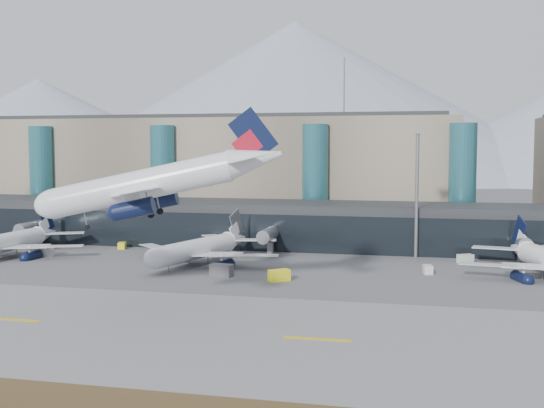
{
  "coord_description": "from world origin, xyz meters",
  "views": [
    {
      "loc": [
        32.26,
        -91.74,
        22.21
      ],
      "look_at": [
        3.76,
        32.0,
        11.72
      ],
      "focal_mm": 45.0,
      "sensor_mm": 36.0,
      "label": 1
    }
  ],
  "objects_px": {
    "veh_c": "(222,270)",
    "veh_h": "(279,275)",
    "lightmast_mid": "(417,187)",
    "veh_b": "(122,246)",
    "jet_parked_left": "(14,236)",
    "veh_d": "(465,259)",
    "hero_jet": "(166,174)",
    "veh_g": "(428,269)",
    "jet_parked_mid": "(205,242)",
    "veh_a": "(47,252)"
  },
  "relations": [
    {
      "from": "veh_c",
      "to": "veh_h",
      "type": "distance_m",
      "value": 10.74
    },
    {
      "from": "lightmast_mid",
      "to": "veh_b",
      "type": "height_order",
      "value": "lightmast_mid"
    },
    {
      "from": "jet_parked_left",
      "to": "veh_d",
      "type": "height_order",
      "value": "jet_parked_left"
    },
    {
      "from": "veh_b",
      "to": "veh_c",
      "type": "height_order",
      "value": "veh_c"
    },
    {
      "from": "hero_jet",
      "to": "veh_g",
      "type": "distance_m",
      "value": 52.59
    },
    {
      "from": "lightmast_mid",
      "to": "veh_c",
      "type": "height_order",
      "value": "lightmast_mid"
    },
    {
      "from": "lightmast_mid",
      "to": "veh_d",
      "type": "xyz_separation_m",
      "value": [
        9.48,
        -4.59,
        -13.57
      ]
    },
    {
      "from": "lightmast_mid",
      "to": "jet_parked_mid",
      "type": "relative_size",
      "value": 0.76
    },
    {
      "from": "lightmast_mid",
      "to": "veh_h",
      "type": "relative_size",
      "value": 7.4
    },
    {
      "from": "veh_c",
      "to": "veh_d",
      "type": "height_order",
      "value": "veh_c"
    },
    {
      "from": "hero_jet",
      "to": "veh_h",
      "type": "relative_size",
      "value": 10.58
    },
    {
      "from": "veh_a",
      "to": "veh_h",
      "type": "bearing_deg",
      "value": -32.83
    },
    {
      "from": "veh_c",
      "to": "jet_parked_left",
      "type": "bearing_deg",
      "value": 175.19
    },
    {
      "from": "veh_c",
      "to": "hero_jet",
      "type": "bearing_deg",
      "value": -81.25
    },
    {
      "from": "jet_parked_left",
      "to": "jet_parked_mid",
      "type": "bearing_deg",
      "value": -87.62
    },
    {
      "from": "jet_parked_left",
      "to": "veh_a",
      "type": "xyz_separation_m",
      "value": [
        7.08,
        0.45,
        -3.23
      ]
    },
    {
      "from": "lightmast_mid",
      "to": "jet_parked_left",
      "type": "bearing_deg",
      "value": -169.08
    },
    {
      "from": "hero_jet",
      "to": "jet_parked_mid",
      "type": "xyz_separation_m",
      "value": [
        -6.8,
        36.65,
        -14.59
      ]
    },
    {
      "from": "jet_parked_left",
      "to": "veh_g",
      "type": "distance_m",
      "value": 83.56
    },
    {
      "from": "veh_h",
      "to": "lightmast_mid",
      "type": "bearing_deg",
      "value": 14.93
    },
    {
      "from": "veh_d",
      "to": "veh_h",
      "type": "xyz_separation_m",
      "value": [
        -31.26,
        -25.41,
        0.11
      ]
    },
    {
      "from": "lightmast_mid",
      "to": "jet_parked_left",
      "type": "height_order",
      "value": "lightmast_mid"
    },
    {
      "from": "jet_parked_mid",
      "to": "veh_h",
      "type": "distance_m",
      "value": 23.07
    },
    {
      "from": "jet_parked_mid",
      "to": "veh_h",
      "type": "xyz_separation_m",
      "value": [
        17.81,
        -14.32,
        -3.15
      ]
    },
    {
      "from": "jet_parked_mid",
      "to": "veh_c",
      "type": "distance_m",
      "value": 14.81
    },
    {
      "from": "lightmast_mid",
      "to": "veh_g",
      "type": "height_order",
      "value": "lightmast_mid"
    },
    {
      "from": "veh_a",
      "to": "veh_d",
      "type": "distance_m",
      "value": 84.13
    },
    {
      "from": "hero_jet",
      "to": "jet_parked_left",
      "type": "bearing_deg",
      "value": 134.28
    },
    {
      "from": "jet_parked_left",
      "to": "hero_jet",
      "type": "bearing_deg",
      "value": -124.8
    },
    {
      "from": "veh_d",
      "to": "veh_h",
      "type": "bearing_deg",
      "value": -173.14
    },
    {
      "from": "lightmast_mid",
      "to": "veh_g",
      "type": "bearing_deg",
      "value": -82.22
    },
    {
      "from": "veh_g",
      "to": "jet_parked_left",
      "type": "bearing_deg",
      "value": -101.26
    },
    {
      "from": "jet_parked_mid",
      "to": "veh_b",
      "type": "distance_m",
      "value": 27.62
    },
    {
      "from": "lightmast_mid",
      "to": "veh_h",
      "type": "distance_m",
      "value": 39.44
    },
    {
      "from": "jet_parked_left",
      "to": "veh_c",
      "type": "relative_size",
      "value": 8.63
    },
    {
      "from": "veh_d",
      "to": "veh_g",
      "type": "height_order",
      "value": "veh_d"
    },
    {
      "from": "jet_parked_left",
      "to": "veh_a",
      "type": "distance_m",
      "value": 7.8
    },
    {
      "from": "hero_jet",
      "to": "veh_h",
      "type": "xyz_separation_m",
      "value": [
        11.01,
        22.34,
        -17.74
      ]
    },
    {
      "from": "lightmast_mid",
      "to": "veh_g",
      "type": "xyz_separation_m",
      "value": [
        2.41,
        -17.62,
        -13.66
      ]
    },
    {
      "from": "veh_a",
      "to": "veh_h",
      "type": "xyz_separation_m",
      "value": [
        52.2,
        -14.81,
        0.12
      ]
    },
    {
      "from": "lightmast_mid",
      "to": "veh_h",
      "type": "xyz_separation_m",
      "value": [
        -21.78,
        -30.0,
        -13.46
      ]
    },
    {
      "from": "veh_c",
      "to": "veh_h",
      "type": "relative_size",
      "value": 1.12
    },
    {
      "from": "veh_b",
      "to": "veh_g",
      "type": "relative_size",
      "value": 0.94
    },
    {
      "from": "jet_parked_left",
      "to": "veh_g",
      "type": "bearing_deg",
      "value": -88.92
    },
    {
      "from": "jet_parked_left",
      "to": "veh_c",
      "type": "bearing_deg",
      "value": -102.09
    },
    {
      "from": "lightmast_mid",
      "to": "veh_b",
      "type": "relative_size",
      "value": 10.53
    },
    {
      "from": "jet_parked_left",
      "to": "veh_g",
      "type": "relative_size",
      "value": 12.89
    },
    {
      "from": "lightmast_mid",
      "to": "veh_c",
      "type": "bearing_deg",
      "value": -138.89
    },
    {
      "from": "hero_jet",
      "to": "veh_b",
      "type": "height_order",
      "value": "hero_jet"
    },
    {
      "from": "lightmast_mid",
      "to": "veh_a",
      "type": "bearing_deg",
      "value": -168.4
    }
  ]
}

